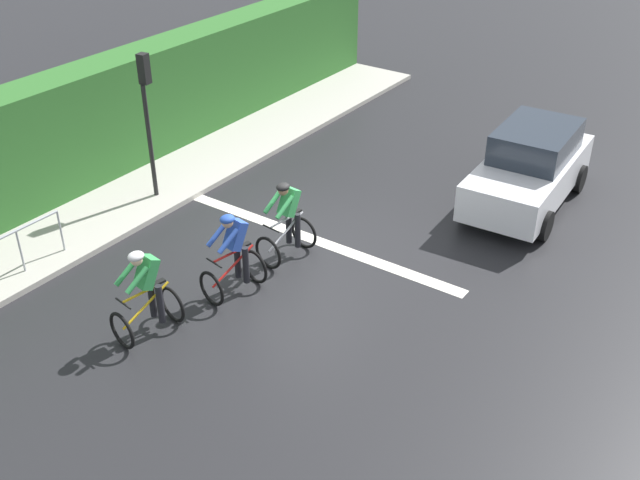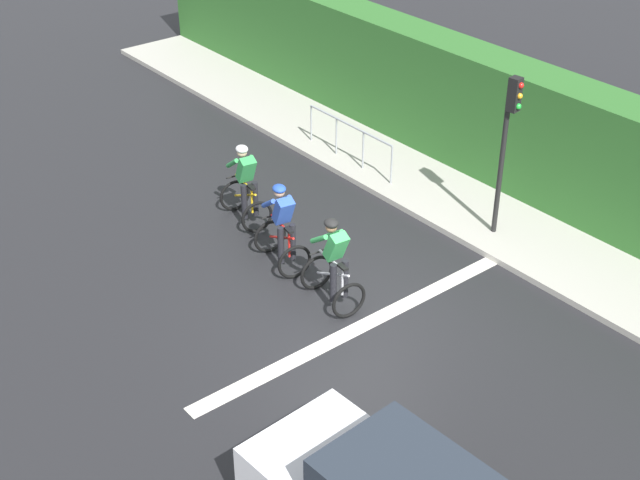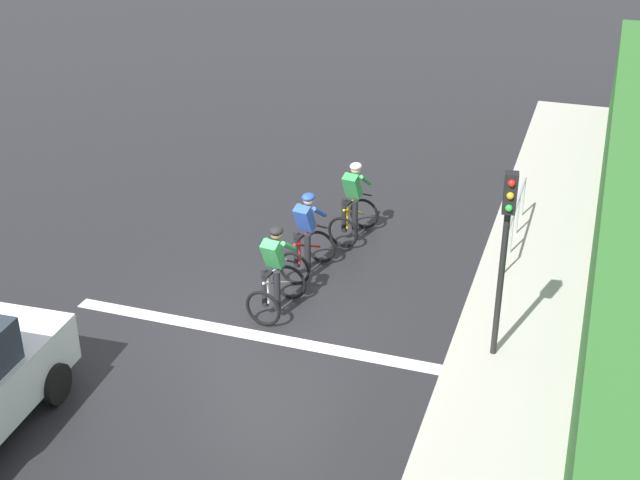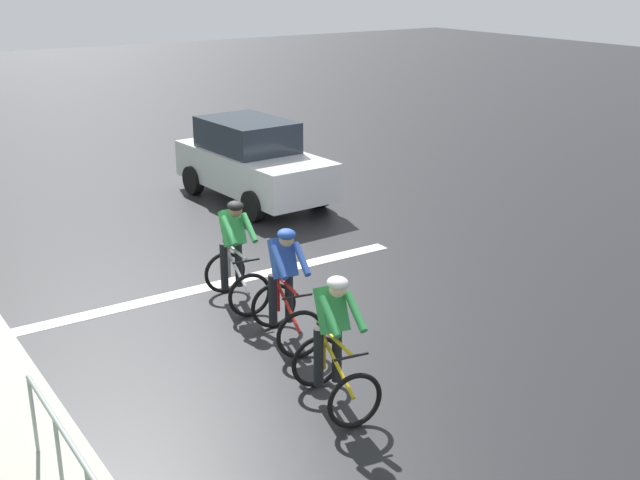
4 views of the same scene
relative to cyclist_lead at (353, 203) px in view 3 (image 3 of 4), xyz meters
name	(u,v)px [view 3 (image 3 of 4)]	position (x,y,z in m)	size (l,w,h in m)	color
ground_plane	(266,327)	(-0.44, -3.81, -0.80)	(80.00, 80.00, 0.00)	black
sidewalk_kerb	(546,311)	(4.14, -1.81, -0.74)	(2.80, 24.46, 0.12)	#ADA89E
stone_wall_low	(599,311)	(5.04, -1.81, -0.56)	(0.44, 24.46, 0.48)	gray
hedge_wall	(628,257)	(5.34, -1.81, 0.56)	(1.10, 24.46, 2.71)	#2D6628
road_marking_stop_line	(259,336)	(-0.44, -4.11, -0.79)	(7.00, 0.30, 0.01)	silver
cyclist_lead	(353,203)	(0.00, 0.00, 0.00)	(0.84, 1.17, 1.66)	black
cyclist_second	(306,237)	(-0.41, -1.76, 0.00)	(0.86, 1.18, 1.66)	black
cyclist_mid	(275,273)	(-0.45, -3.29, 0.00)	(0.79, 1.15, 1.66)	black
traffic_light_near_crossing	(505,240)	(3.46, -3.58, 1.43)	(0.22, 0.31, 3.34)	black
pedestrian_railing_kerbside	(516,214)	(3.24, 0.61, -0.04)	(0.07, 2.81, 1.03)	#999EA3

